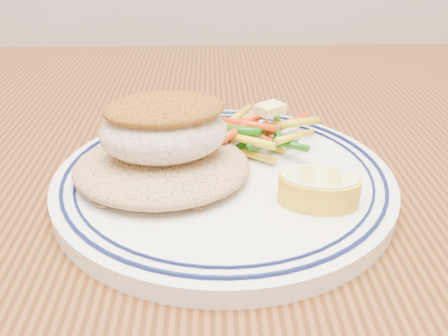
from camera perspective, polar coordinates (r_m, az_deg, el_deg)
dining_table at (r=0.46m, az=-2.97°, el=-13.03°), size 1.50×0.90×0.75m
plate at (r=0.40m, az=0.00°, el=-1.31°), size 0.27×0.27×0.02m
rice_pilaf at (r=0.39m, az=-7.12°, el=0.54°), size 0.14×0.12×0.03m
fish_fillet at (r=0.38m, az=-6.88°, el=4.70°), size 0.10×0.08×0.05m
vegetable_pile at (r=0.44m, az=3.45°, el=4.24°), size 0.10×0.10×0.03m
butter_pat at (r=0.44m, az=5.31°, el=6.76°), size 0.03×0.03×0.01m
lemon_wedge at (r=0.36m, az=10.81°, el=-2.20°), size 0.06×0.06×0.02m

